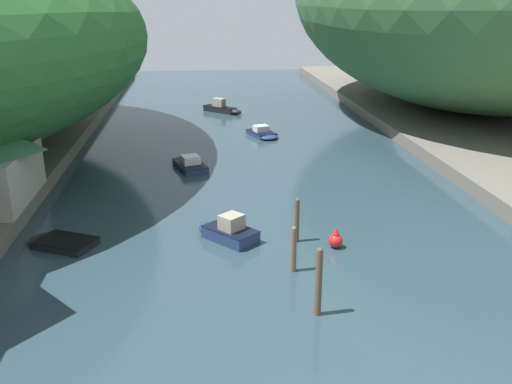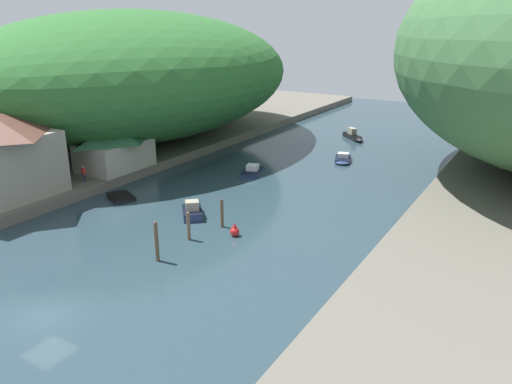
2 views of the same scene
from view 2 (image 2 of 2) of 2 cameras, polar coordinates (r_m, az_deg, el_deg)
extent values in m
plane|color=#283D47|center=(54.38, 2.86, 0.88)|extent=(130.00, 130.00, 0.00)
cube|color=#666056|center=(69.53, -16.06, 4.66)|extent=(22.00, 120.00, 1.07)
ellipsoid|color=#2D662D|center=(73.12, -13.67, 12.88)|extent=(37.56, 52.58, 17.33)
cube|color=#B2A899|center=(58.10, -15.83, 4.09)|extent=(5.36, 7.53, 3.18)
pyramid|color=#38704C|center=(57.52, -16.06, 6.56)|extent=(5.79, 8.14, 1.96)
cube|color=navy|center=(58.09, -0.37, 2.33)|extent=(2.93, 4.20, 0.46)
ellipsoid|color=navy|center=(59.87, 0.08, 2.84)|extent=(2.28, 2.35, 0.46)
cube|color=black|center=(58.02, -0.37, 2.56)|extent=(2.99, 4.28, 0.03)
cube|color=silver|center=(57.82, -0.40, 2.83)|extent=(1.66, 1.67, 0.66)
cube|color=navy|center=(64.37, 9.91, 3.70)|extent=(2.88, 3.63, 0.42)
ellipsoid|color=navy|center=(62.85, 9.87, 3.33)|extent=(2.25, 2.11, 0.42)
cube|color=black|center=(64.31, 9.92, 3.89)|extent=(2.93, 3.70, 0.03)
cube|color=silver|center=(64.34, 9.94, 4.16)|extent=(1.64, 1.50, 0.60)
cube|color=black|center=(76.93, 10.92, 6.23)|extent=(3.89, 3.78, 0.64)
ellipsoid|color=black|center=(75.07, 11.63, 5.87)|extent=(2.30, 2.27, 0.64)
cube|color=black|center=(76.86, 10.94, 6.48)|extent=(3.97, 3.86, 0.03)
cube|color=#9E937F|center=(76.87, 10.92, 6.84)|extent=(1.64, 1.62, 0.98)
cube|color=black|center=(51.60, -15.16, -0.58)|extent=(3.62, 3.17, 0.38)
ellipsoid|color=black|center=(52.98, -15.68, -0.12)|extent=(2.22, 2.41, 0.38)
cube|color=black|center=(51.53, -15.18, -0.37)|extent=(3.70, 3.23, 0.03)
cube|color=navy|center=(45.69, -7.28, -2.42)|extent=(3.26, 3.38, 0.68)
ellipsoid|color=navy|center=(47.09, -7.39, -1.75)|extent=(2.20, 2.19, 0.68)
cube|color=black|center=(45.56, -7.30, -2.00)|extent=(3.32, 3.45, 0.03)
cube|color=#9E937F|center=(45.32, -7.32, -1.55)|extent=(1.58, 1.57, 0.87)
cylinder|color=brown|center=(37.49, -11.29, -5.68)|extent=(0.29, 0.29, 2.98)
sphere|color=brown|center=(36.88, -11.44, -3.50)|extent=(0.26, 0.26, 0.26)
cylinder|color=brown|center=(40.74, -7.71, -3.99)|extent=(0.30, 0.30, 2.22)
sphere|color=brown|center=(40.30, -7.79, -2.46)|extent=(0.27, 0.27, 0.27)
cylinder|color=brown|center=(42.91, -3.91, -2.53)|extent=(0.28, 0.28, 2.38)
sphere|color=brown|center=(42.47, -3.95, -0.96)|extent=(0.25, 0.25, 0.25)
sphere|color=red|center=(41.38, -2.45, -4.54)|extent=(0.78, 0.78, 0.78)
cone|color=red|center=(41.15, -2.46, -3.80)|extent=(0.39, 0.39, 0.39)
cylinder|color=#282D3D|center=(53.32, -21.45, 0.86)|extent=(0.13, 0.13, 0.85)
cylinder|color=#282D3D|center=(53.46, -21.34, 0.92)|extent=(0.13, 0.13, 0.85)
cube|color=#2D2D33|center=(53.18, -21.49, 1.64)|extent=(0.32, 0.43, 0.62)
sphere|color=beige|center=(53.07, -21.54, 2.07)|extent=(0.22, 0.22, 0.22)
cylinder|color=#282D3D|center=(54.54, -19.11, 1.53)|extent=(0.13, 0.13, 0.85)
cylinder|color=#282D3D|center=(54.64, -18.96, 1.57)|extent=(0.13, 0.13, 0.85)
cube|color=#B2231E|center=(54.38, -19.12, 2.29)|extent=(0.24, 0.39, 0.62)
sphere|color=beige|center=(54.27, -19.17, 2.71)|extent=(0.22, 0.22, 0.22)
camera|label=1|loc=(28.88, -51.23, 4.25)|focal=40.00mm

